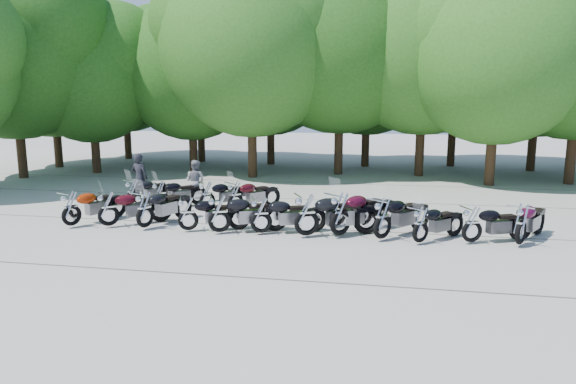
% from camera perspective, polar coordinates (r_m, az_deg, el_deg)
% --- Properties ---
extents(ground, '(90.00, 90.00, 0.00)m').
position_cam_1_polar(ground, '(14.16, -1.10, -5.46)').
color(ground, gray).
rests_on(ground, ground).
extents(tree_0, '(7.50, 7.50, 9.21)m').
position_cam_1_polar(tree_0, '(32.01, -24.77, 12.27)').
color(tree_0, '#3A2614').
rests_on(tree_0, ground).
extents(tree_1, '(6.97, 6.97, 8.55)m').
position_cam_1_polar(tree_1, '(28.70, -21.09, 12.07)').
color(tree_1, '#3A2614').
rests_on(tree_1, ground).
extents(tree_2, '(7.31, 7.31, 8.97)m').
position_cam_1_polar(tree_2, '(28.06, -10.76, 13.13)').
color(tree_2, '#3A2614').
rests_on(tree_2, ground).
extents(tree_3, '(8.70, 8.70, 10.67)m').
position_cam_1_polar(tree_3, '(25.50, -4.13, 15.86)').
color(tree_3, '#3A2614').
rests_on(tree_3, ground).
extents(tree_4, '(9.13, 9.13, 11.20)m').
position_cam_1_polar(tree_4, '(26.68, 5.85, 16.26)').
color(tree_4, '#3A2614').
rests_on(tree_4, ground).
extents(tree_5, '(9.04, 9.04, 11.10)m').
position_cam_1_polar(tree_5, '(26.76, 14.94, 15.82)').
color(tree_5, '#3A2614').
rests_on(tree_5, ground).
extents(tree_6, '(8.00, 8.00, 9.82)m').
position_cam_1_polar(tree_6, '(24.73, 22.31, 14.13)').
color(tree_6, '#3A2614').
rests_on(tree_6, ground).
extents(tree_9, '(7.59, 7.59, 9.32)m').
position_cam_1_polar(tree_9, '(34.99, -17.77, 12.58)').
color(tree_9, '#3A2614').
rests_on(tree_9, ground).
extents(tree_10, '(7.78, 7.78, 9.55)m').
position_cam_1_polar(tree_10, '(32.31, -9.85, 13.38)').
color(tree_10, '#3A2614').
rests_on(tree_10, ground).
extents(tree_11, '(7.56, 7.56, 9.28)m').
position_cam_1_polar(tree_11, '(30.52, -1.97, 13.40)').
color(tree_11, '#3A2614').
rests_on(tree_11, ground).
extents(tree_12, '(7.88, 7.88, 9.67)m').
position_cam_1_polar(tree_12, '(29.89, 8.83, 13.80)').
color(tree_12, '#3A2614').
rests_on(tree_12, ground).
extents(tree_13, '(8.31, 8.31, 10.20)m').
position_cam_1_polar(tree_13, '(31.16, 18.20, 13.85)').
color(tree_13, '#3A2614').
rests_on(tree_13, ground).
extents(tree_14, '(8.02, 8.02, 9.84)m').
position_cam_1_polar(tree_14, '(30.57, 26.15, 13.01)').
color(tree_14, '#3A2614').
rests_on(tree_14, ground).
extents(tree_17, '(8.31, 8.31, 10.20)m').
position_cam_1_polar(tree_17, '(28.41, -28.31, 13.55)').
color(tree_17, '#3A2614').
rests_on(tree_17, ground).
extents(motorcycle_0, '(1.57, 2.29, 1.25)m').
position_cam_1_polar(motorcycle_0, '(16.79, -22.97, -1.58)').
color(motorcycle_0, '#932405').
rests_on(motorcycle_0, ground).
extents(motorcycle_1, '(2.13, 1.93, 1.25)m').
position_cam_1_polar(motorcycle_1, '(16.35, -19.35, -1.65)').
color(motorcycle_1, '#390710').
rests_on(motorcycle_1, ground).
extents(motorcycle_2, '(1.46, 2.39, 1.29)m').
position_cam_1_polar(motorcycle_2, '(15.81, -15.65, -1.76)').
color(motorcycle_2, black).
rests_on(motorcycle_2, ground).
extents(motorcycle_3, '(2.15, 1.35, 1.17)m').
position_cam_1_polar(motorcycle_3, '(15.21, -11.05, -2.27)').
color(motorcycle_3, black).
rests_on(motorcycle_3, ground).
extents(motorcycle_4, '(2.38, 1.57, 1.30)m').
position_cam_1_polar(motorcycle_4, '(14.81, -7.63, -2.26)').
color(motorcycle_4, black).
rests_on(motorcycle_4, ground).
extents(motorcycle_5, '(2.27, 1.44, 1.23)m').
position_cam_1_polar(motorcycle_5, '(14.64, -2.99, -2.45)').
color(motorcycle_5, black).
rests_on(motorcycle_5, ground).
extents(motorcycle_6, '(2.60, 1.75, 1.42)m').
position_cam_1_polar(motorcycle_6, '(14.29, 2.11, -2.38)').
color(motorcycle_6, black).
rests_on(motorcycle_6, ground).
extents(motorcycle_7, '(2.31, 2.42, 1.45)m').
position_cam_1_polar(motorcycle_7, '(14.39, 5.84, -2.28)').
color(motorcycle_7, '#390717').
rests_on(motorcycle_7, ground).
extents(motorcycle_8, '(2.08, 2.30, 1.35)m').
position_cam_1_polar(motorcycle_8, '(14.23, 10.47, -2.75)').
color(motorcycle_8, black).
rests_on(motorcycle_8, ground).
extents(motorcycle_9, '(1.87, 1.90, 1.15)m').
position_cam_1_polar(motorcycle_9, '(14.12, 14.53, -3.41)').
color(motorcycle_9, black).
rests_on(motorcycle_9, ground).
extents(motorcycle_10, '(2.15, 1.40, 1.17)m').
position_cam_1_polar(motorcycle_10, '(14.55, 19.80, -3.26)').
color(motorcycle_10, black).
rests_on(motorcycle_10, ground).
extents(motorcycle_11, '(1.76, 2.33, 1.30)m').
position_cam_1_polar(motorcycle_11, '(14.78, 24.51, -3.14)').
color(motorcycle_11, '#3D0822').
rests_on(motorcycle_11, ground).
extents(motorcycle_12, '(1.65, 2.10, 1.18)m').
position_cam_1_polar(motorcycle_12, '(19.06, -16.82, 0.02)').
color(motorcycle_12, black).
rests_on(motorcycle_12, ground).
extents(motorcycle_13, '(1.83, 1.96, 1.16)m').
position_cam_1_polar(motorcycle_13, '(18.46, -14.01, -0.18)').
color(motorcycle_13, black).
rests_on(motorcycle_13, ground).
extents(motorcycle_14, '(1.95, 1.81, 1.16)m').
position_cam_1_polar(motorcycle_14, '(18.03, -8.98, -0.26)').
color(motorcycle_14, black).
rests_on(motorcycle_14, ground).
extents(motorcycle_15, '(1.90, 2.06, 1.22)m').
position_cam_1_polar(motorcycle_15, '(17.59, -5.87, -0.35)').
color(motorcycle_15, black).
rests_on(motorcycle_15, ground).
extents(rider_0, '(0.74, 0.54, 1.85)m').
position_cam_1_polar(rider_0, '(19.98, -16.16, 1.50)').
color(rider_0, black).
rests_on(rider_0, ground).
extents(rider_1, '(0.91, 0.78, 1.61)m').
position_cam_1_polar(rider_1, '(19.54, -10.26, 1.19)').
color(rider_1, gray).
rests_on(rider_1, ground).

